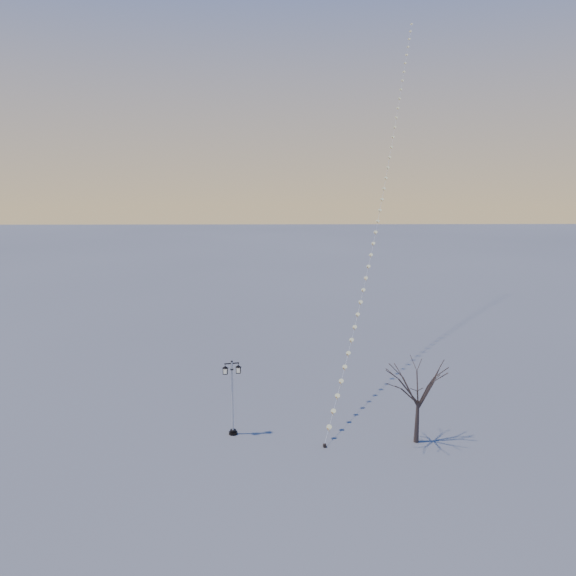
{
  "coord_description": "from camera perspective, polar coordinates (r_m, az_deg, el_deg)",
  "views": [
    {
      "loc": [
        -0.38,
        -27.76,
        15.01
      ],
      "look_at": [
        0.15,
        7.66,
        7.9
      ],
      "focal_mm": 34.82,
      "sensor_mm": 36.0,
      "label": 1
    }
  ],
  "objects": [
    {
      "name": "kite_train",
      "position": [
        50.08,
        9.7,
        12.66
      ],
      "size": [
        13.53,
        40.98,
        32.79
      ],
      "rotation": [
        0.0,
        0.0,
        0.14
      ],
      "color": "black",
      "rests_on": "ground"
    },
    {
      "name": "ground",
      "position": [
        31.56,
        -0.07,
        -17.05
      ],
      "size": [
        300.0,
        300.0,
        0.0
      ],
      "primitive_type": "plane",
      "color": "slate",
      "rests_on": "ground"
    },
    {
      "name": "bare_tree",
      "position": [
        32.86,
        13.19,
        -10.08
      ],
      "size": [
        2.76,
        2.76,
        4.58
      ],
      "rotation": [
        0.0,
        0.0,
        0.03
      ],
      "color": "#372A24",
      "rests_on": "ground"
    },
    {
      "name": "street_lamp",
      "position": [
        33.32,
        -5.71,
        -10.71
      ],
      "size": [
        1.14,
        0.56,
        4.57
      ],
      "rotation": [
        0.0,
        0.0,
        0.21
      ],
      "color": "black",
      "rests_on": "ground"
    }
  ]
}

